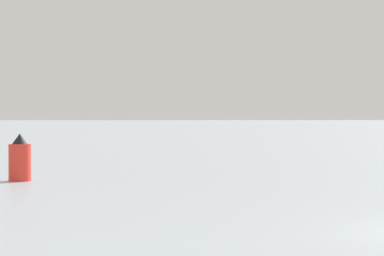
# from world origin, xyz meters

# --- Properties ---
(channel_buoy) EXTENTS (1.05, 1.05, 2.24)m
(channel_buoy) POSITION_xyz_m (-10.64, 19.69, 1.01)
(channel_buoy) COLOR red
(channel_buoy) RESTS_ON ground_plane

